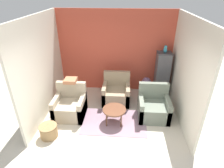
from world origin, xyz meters
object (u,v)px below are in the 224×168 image
Objects in this scene: armchair_left at (70,106)px; wicker_basket at (49,131)px; potted_plant at (146,85)px; coffee_table at (114,110)px; armchair_right at (153,107)px; birdcage at (162,75)px; armchair_middle at (116,93)px; parrot at (165,49)px.

wicker_basket is (-0.31, -0.93, -0.12)m from armchair_left.
coffee_table is at bearing -124.23° from potted_plant.
birdcage is at bearing 72.76° from armchair_right.
wicker_basket is at bearing -132.18° from armchair_middle.
wicker_basket is (-3.10, -2.24, -1.49)m from parrot.
armchair_left is 1.56m from armchair_middle.
armchair_right reaches higher than coffee_table.
potted_plant is 1.60× the size of wicker_basket.
armchair_left is 1.00× the size of armchair_right.
birdcage reaches higher than armchair_left.
armchair_right is (2.42, 0.11, 0.00)m from armchair_left.
coffee_table is 0.41× the size of birdcage.
armchair_right is 2.09× the size of wicker_basket.
armchair_right is at bearing -107.21° from parrot.
armchair_right is 1.30× the size of potted_plant.
parrot is (-0.00, 0.00, 0.90)m from birdcage.
armchair_right is 0.61× the size of birdcage.
armchair_right is 1.34m from armchair_middle.
wicker_basket is at bearing -108.56° from armchair_left.
armchair_left is at bearing -154.78° from birdcage.
armchair_left is at bearing -154.75° from parrot.
coffee_table is at bearing -162.23° from armchair_right.
potted_plant is at bearing 55.77° from coffee_table.
armchair_middle reaches higher than wicker_basket.
armchair_left and armchair_right have the same top height.
armchair_middle is (-0.00, 1.10, -0.10)m from coffee_table.
wicker_basket is at bearing -144.12° from parrot.
coffee_table is 1.10m from armchair_middle.
birdcage is at bearing 17.17° from armchair_middle.
parrot is 0.53× the size of wicker_basket.
potted_plant is (-0.50, -0.11, -0.33)m from birdcage.
birdcage is 3.45× the size of wicker_basket.
potted_plant is (0.99, 1.45, 0.04)m from coffee_table.
armchair_middle is 2.41m from wicker_basket.
armchair_middle is 1.06m from potted_plant.
wicker_basket is at bearing -144.14° from birdcage.
birdcage is 3.87m from wicker_basket.
armchair_left is 1.30× the size of potted_plant.
parrot reaches higher than coffee_table.
wicker_basket is at bearing -159.14° from armchair_right.
armchair_left is (-1.30, 0.24, -0.10)m from coffee_table.
coffee_table is 2.18m from birdcage.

